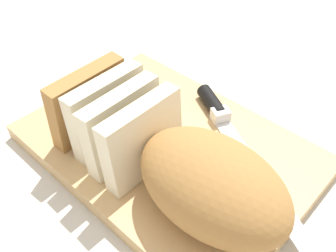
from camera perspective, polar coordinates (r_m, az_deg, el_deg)
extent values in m
plane|color=beige|center=(0.52, 0.00, -4.30)|extent=(3.00, 3.00, 0.00)
cube|color=tan|center=(0.51, 0.00, -3.42)|extent=(0.39, 0.28, 0.02)
ellipsoid|color=#A8753D|center=(0.40, 6.80, -8.95)|extent=(0.19, 0.12, 0.10)
cube|color=beige|center=(0.44, -3.88, -2.09)|extent=(0.04, 0.11, 0.10)
cube|color=beige|center=(0.46, -6.88, -0.04)|extent=(0.04, 0.11, 0.10)
cube|color=beige|center=(0.48, -9.15, 2.16)|extent=(0.03, 0.11, 0.10)
cube|color=#A8753D|center=(0.50, -12.15, 3.57)|extent=(0.04, 0.11, 0.10)
cube|color=silver|center=(0.47, 13.87, -7.73)|extent=(0.22, 0.12, 0.00)
cylinder|color=black|center=(0.55, 6.72, 3.68)|extent=(0.06, 0.05, 0.02)
cube|color=silver|center=(0.53, 8.06, 1.63)|extent=(0.03, 0.03, 0.02)
sphere|color=tan|center=(0.46, 2.41, -7.19)|extent=(0.01, 0.01, 0.01)
sphere|color=tan|center=(0.51, 2.69, -1.55)|extent=(0.01, 0.01, 0.01)
sphere|color=tan|center=(0.53, 7.40, 0.78)|extent=(0.00, 0.00, 0.00)
sphere|color=tan|center=(0.50, 5.41, -3.32)|extent=(0.00, 0.00, 0.00)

